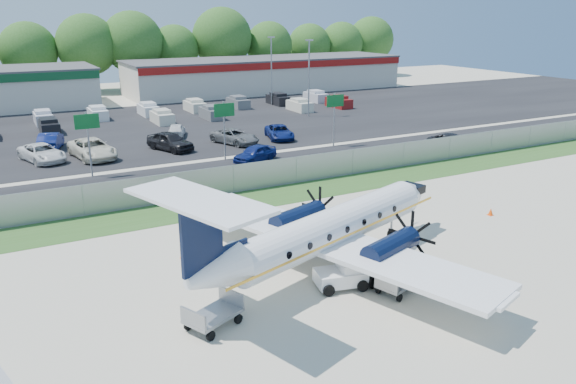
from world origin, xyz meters
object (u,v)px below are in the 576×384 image
aircraft (329,229)px  baggage_cart_near (213,314)px  baggage_cart_far (398,282)px  pushback_tug (343,275)px

aircraft → baggage_cart_near: aircraft is taller
aircraft → baggage_cart_far: size_ratio=7.97×
pushback_tug → aircraft: bearing=79.1°
pushback_tug → baggage_cart_near: 6.49m
aircraft → baggage_cart_near: size_ratio=6.92×
baggage_cart_near → baggage_cart_far: size_ratio=1.15×
baggage_cart_near → baggage_cart_far: 8.44m
pushback_tug → baggage_cart_near: (-6.47, -0.48, -0.03)m
baggage_cart_near → aircraft: bearing=18.6°
baggage_cart_near → baggage_cart_far: bearing=-7.9°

